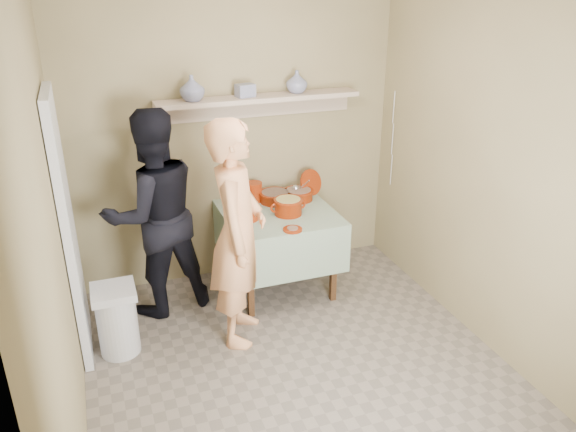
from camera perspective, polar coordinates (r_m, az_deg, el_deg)
name	(u,v)px	position (r m, az deg, el deg)	size (l,w,h in m)	color
ground	(304,377)	(4.24, 1.62, -16.04)	(3.50, 3.50, 0.00)	#75695C
tile_panel	(69,230)	(4.34, -21.38, -1.31)	(0.06, 0.70, 2.00)	silver
plate_stack_a	(238,194)	(5.08, -5.12, 2.28)	(0.16, 0.16, 0.22)	maroon
plate_stack_b	(254,192)	(5.16, -3.46, 2.47)	(0.15, 0.15, 0.18)	maroon
bowl_stack	(249,212)	(4.77, -3.95, 0.43)	(0.15, 0.15, 0.15)	maroon
empty_bowl	(243,212)	(4.90, -4.64, 0.42)	(0.17, 0.17, 0.05)	maroon
propped_lid	(311,182)	(5.31, 2.34, 3.43)	(0.25, 0.25, 0.02)	maroon
vase_right	(297,82)	(5.07, 0.90, 13.48)	(0.19, 0.19, 0.19)	navy
vase_left	(192,88)	(4.79, -9.73, 12.67)	(0.20, 0.20, 0.21)	navy
ceramic_box	(245,91)	(4.92, -4.37, 12.60)	(0.15, 0.11, 0.11)	navy
person_cook	(238,234)	(4.24, -5.14, -1.85)	(0.65, 0.43, 1.79)	#F1A168
person_helper	(154,214)	(4.73, -13.45, 0.17)	(0.86, 0.67, 1.76)	black
room_shell	(307,167)	(3.45, 1.92, 5.04)	(3.04, 3.54, 2.62)	#96885C
serving_table	(278,224)	(5.00, -1.00, -0.80)	(0.97, 0.97, 0.76)	#4C2D16
cazuela_meat_a	(275,196)	(5.14, -1.32, 2.05)	(0.30, 0.30, 0.10)	#631301
cazuela_meat_b	(299,194)	(5.20, 1.09, 2.28)	(0.28, 0.28, 0.10)	#631301
ladle	(296,188)	(5.19, 0.85, 2.85)	(0.08, 0.26, 0.19)	silver
cazuela_rice	(288,205)	(4.87, 0.02, 1.10)	(0.33, 0.25, 0.14)	#631301
front_plate	(293,229)	(4.59, 0.47, -1.36)	(0.16, 0.16, 0.03)	maroon
wall_shelf	(258,101)	(5.00, -3.05, 11.63)	(1.80, 0.25, 0.21)	#BEA58D
trash_bin	(117,320)	(4.51, -16.97, -10.08)	(0.32, 0.32, 0.56)	silver
electrical_cord	(392,139)	(5.45, 10.57, 7.69)	(0.01, 0.05, 0.90)	silver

